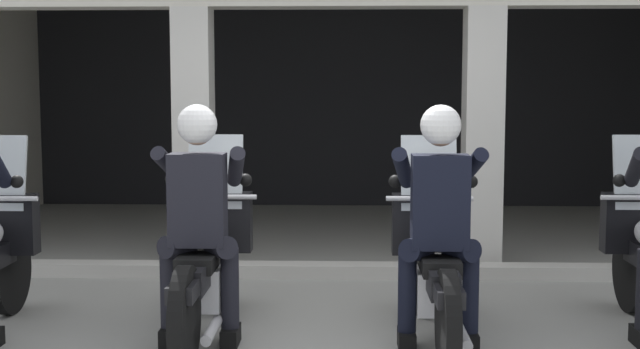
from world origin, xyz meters
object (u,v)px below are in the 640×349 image
Objects in this scene: motorcycle_center_left at (207,261)px; police_officer_center_right at (439,206)px; motorcycle_center_right at (434,264)px; police_officer_center_left at (199,204)px.

motorcycle_center_left is 1.65m from police_officer_center_right.
police_officer_center_left is at bearing -167.57° from motorcycle_center_right.
motorcycle_center_left is 0.52m from police_officer_center_left.
motorcycle_center_left is 1.00× the size of motorcycle_center_right.
motorcycle_center_right is at bearing 10.63° from police_officer_center_left.
motorcycle_center_right is at bearing 93.72° from police_officer_center_right.
police_officer_center_left reaches higher than motorcycle_center_left.
police_officer_center_left and police_officer_center_right have the same top height.
police_officer_center_right reaches higher than motorcycle_center_left.
motorcycle_center_right is (1.56, 0.23, -0.44)m from police_officer_center_left.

